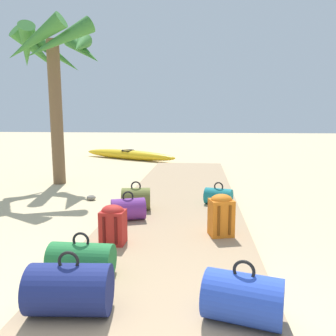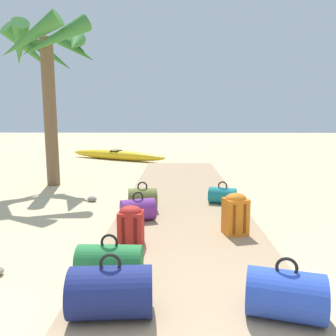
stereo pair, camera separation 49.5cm
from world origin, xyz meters
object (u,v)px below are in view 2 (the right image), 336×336
(duffel_bag_olive, at_px, (142,199))
(duffel_bag_teal, at_px, (222,195))
(duffel_bag_purple, at_px, (138,210))
(palm_tree_far_left, at_px, (49,58))
(duffel_bag_green, at_px, (110,261))
(duffel_bag_navy, at_px, (111,292))
(duffel_bag_blue, at_px, (285,295))
(backpack_red, at_px, (131,224))
(kayak, at_px, (116,155))
(backpack_orange, at_px, (236,213))

(duffel_bag_olive, distance_m, duffel_bag_teal, 1.43)
(duffel_bag_purple, xyz_separation_m, palm_tree_far_left, (-2.28, 2.97, 2.64))
(duffel_bag_green, relative_size, duffel_bag_olive, 1.20)
(duffel_bag_navy, bearing_deg, duffel_bag_olive, 91.08)
(duffel_bag_blue, bearing_deg, duffel_bag_green, 156.88)
(duffel_bag_purple, height_order, duffel_bag_teal, duffel_bag_purple)
(duffel_bag_teal, distance_m, palm_tree_far_left, 4.91)
(duffel_bag_navy, relative_size, backpack_red, 1.37)
(palm_tree_far_left, bearing_deg, kayak, 83.16)
(duffel_bag_green, bearing_deg, duffel_bag_teal, 63.09)
(duffel_bag_purple, bearing_deg, duffel_bag_navy, -88.43)
(duffel_bag_purple, bearing_deg, backpack_orange, -22.39)
(duffel_bag_navy, distance_m, palm_tree_far_left, 6.42)
(backpack_orange, height_order, kayak, backpack_orange)
(duffel_bag_green, bearing_deg, duffel_bag_navy, -78.08)
(backpack_red, distance_m, duffel_bag_blue, 1.98)
(duffel_bag_olive, xyz_separation_m, duffel_bag_blue, (1.36, -2.96, 0.00))
(duffel_bag_green, height_order, duffel_bag_teal, duffel_bag_green)
(duffel_bag_green, bearing_deg, backpack_red, 83.87)
(duffel_bag_purple, xyz_separation_m, duffel_bag_olive, (0.01, 0.56, 0.02))
(backpack_orange, bearing_deg, duffel_bag_purple, 157.61)
(duffel_bag_green, bearing_deg, duffel_bag_purple, 87.89)
(duffel_bag_olive, xyz_separation_m, kayak, (-1.71, 7.28, -0.08))
(backpack_red, bearing_deg, duffel_bag_green, -96.13)
(duffel_bag_olive, height_order, duffel_bag_blue, duffel_bag_blue)
(duffel_bag_olive, height_order, palm_tree_far_left, palm_tree_far_left)
(backpack_orange, height_order, duffel_bag_olive, backpack_orange)
(backpack_red, relative_size, backpack_orange, 0.88)
(backpack_red, relative_size, duffel_bag_teal, 0.90)
(backpack_orange, distance_m, duffel_bag_blue, 1.86)
(duffel_bag_navy, distance_m, duffel_bag_green, 0.64)
(duffel_bag_purple, bearing_deg, palm_tree_far_left, 127.54)
(duffel_bag_green, bearing_deg, backpack_orange, 41.93)
(duffel_bag_olive, bearing_deg, duffel_bag_green, -91.86)
(duffel_bag_olive, relative_size, kayak, 0.13)
(palm_tree_far_left, bearing_deg, duffel_bag_navy, -66.44)
(duffel_bag_olive, xyz_separation_m, duffel_bag_teal, (1.35, 0.47, -0.04))
(duffel_bag_green, distance_m, duffel_bag_olive, 2.35)
(duffel_bag_navy, bearing_deg, duffel_bag_green, 101.92)
(duffel_bag_green, xyz_separation_m, backpack_orange, (1.38, 1.24, 0.12))
(backpack_red, relative_size, palm_tree_far_left, 0.13)
(duffel_bag_purple, relative_size, backpack_red, 1.19)
(duffel_bag_teal, bearing_deg, duffel_bag_purple, -142.93)
(duffel_bag_green, height_order, kayak, duffel_bag_green)
(backpack_red, relative_size, duffel_bag_olive, 0.94)
(duffel_bag_purple, distance_m, kayak, 8.02)
(duffel_bag_olive, relative_size, palm_tree_far_left, 0.14)
(duffel_bag_purple, relative_size, duffel_bag_green, 0.93)
(backpack_orange, bearing_deg, duffel_bag_blue, -88.39)
(backpack_orange, xyz_separation_m, palm_tree_far_left, (-3.60, 3.51, 2.52))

